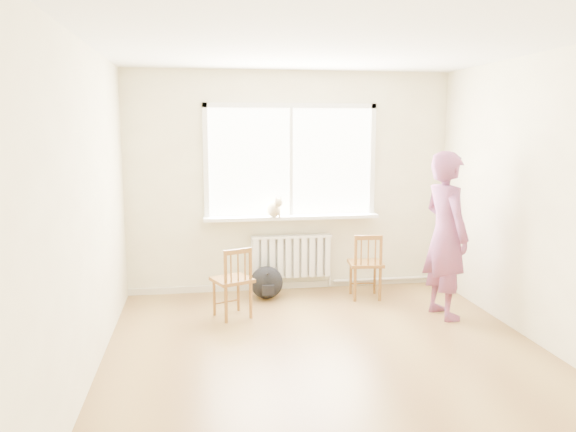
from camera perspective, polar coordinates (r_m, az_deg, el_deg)
name	(u,v)px	position (r m, az deg, el deg)	size (l,w,h in m)	color
floor	(331,359)	(5.12, 4.42, -14.29)	(4.50, 4.50, 0.00)	olive
ceiling	(335,42)	(4.75, 4.83, 17.20)	(4.50, 4.50, 0.00)	white
back_wall	(290,182)	(6.94, 0.24, 3.45)	(4.00, 0.01, 2.70)	#EFE9BF
window	(291,157)	(6.89, 0.28, 6.02)	(2.12, 0.05, 1.42)	white
windowsill	(292,217)	(6.89, 0.39, -0.12)	(2.15, 0.22, 0.04)	white
radiator	(291,256)	(7.00, 0.36, -4.06)	(1.00, 0.12, 0.55)	white
heating_pipe	(386,279)	(7.42, 9.95, -6.31)	(0.04, 0.04, 1.40)	silver
baseboard	(290,285)	(7.17, 0.25, -7.04)	(4.00, 0.03, 0.08)	beige
chair_left	(234,282)	(6.03, -5.52, -6.73)	(0.49, 0.48, 0.77)	brown
chair_right	(366,266)	(6.73, 7.95, -5.05)	(0.42, 0.41, 0.79)	brown
person	(446,235)	(6.19, 15.74, -1.87)	(0.65, 0.43, 1.78)	#C84250
cat	(274,208)	(6.75, -1.41, 0.78)	(0.24, 0.38, 0.26)	beige
backpack	(267,282)	(6.72, -2.19, -6.76)	(0.39, 0.29, 0.39)	black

